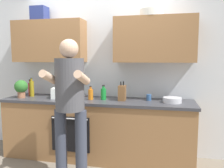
{
  "coord_description": "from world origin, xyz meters",
  "views": [
    {
      "loc": [
        0.95,
        -3.2,
        1.51
      ],
      "look_at": [
        0.26,
        -0.1,
        1.15
      ],
      "focal_mm": 36.53,
      "sensor_mm": 36.0,
      "label": 1
    }
  ],
  "objects_px": {
    "cup_tea": "(149,97)",
    "mixing_bowl": "(172,100)",
    "bottle_juice": "(91,94)",
    "potted_herb": "(21,88)",
    "knife_block": "(122,93)",
    "bottle_soda": "(103,94)",
    "grocery_bag_produce": "(59,93)",
    "bottle_oil": "(32,88)",
    "bottle_water": "(74,92)",
    "person_standing": "(70,100)",
    "bottle_hotsauce": "(30,89)"
  },
  "relations": [
    {
      "from": "bottle_juice",
      "to": "grocery_bag_produce",
      "type": "height_order",
      "value": "bottle_juice"
    },
    {
      "from": "cup_tea",
      "to": "mixing_bowl",
      "type": "height_order",
      "value": "cup_tea"
    },
    {
      "from": "bottle_soda",
      "to": "cup_tea",
      "type": "xyz_separation_m",
      "value": [
        0.66,
        0.08,
        -0.04
      ]
    },
    {
      "from": "cup_tea",
      "to": "mixing_bowl",
      "type": "relative_size",
      "value": 0.35
    },
    {
      "from": "knife_block",
      "to": "potted_herb",
      "type": "height_order",
      "value": "knife_block"
    },
    {
      "from": "bottle_oil",
      "to": "bottle_water",
      "type": "bearing_deg",
      "value": -0.15
    },
    {
      "from": "person_standing",
      "to": "bottle_oil",
      "type": "bearing_deg",
      "value": 141.58
    },
    {
      "from": "bottle_oil",
      "to": "cup_tea",
      "type": "xyz_separation_m",
      "value": [
        1.86,
        0.04,
        -0.08
      ]
    },
    {
      "from": "bottle_oil",
      "to": "cup_tea",
      "type": "distance_m",
      "value": 1.86
    },
    {
      "from": "potted_herb",
      "to": "bottle_soda",
      "type": "bearing_deg",
      "value": 5.61
    },
    {
      "from": "bottle_oil",
      "to": "grocery_bag_produce",
      "type": "bearing_deg",
      "value": -6.31
    },
    {
      "from": "bottle_juice",
      "to": "cup_tea",
      "type": "relative_size",
      "value": 2.29
    },
    {
      "from": "bottle_oil",
      "to": "grocery_bag_produce",
      "type": "distance_m",
      "value": 0.5
    },
    {
      "from": "bottle_hotsauce",
      "to": "potted_herb",
      "type": "bearing_deg",
      "value": -91.57
    },
    {
      "from": "bottle_water",
      "to": "bottle_oil",
      "type": "bearing_deg",
      "value": 179.85
    },
    {
      "from": "potted_herb",
      "to": "bottle_oil",
      "type": "bearing_deg",
      "value": 62.86
    },
    {
      "from": "grocery_bag_produce",
      "to": "knife_block",
      "type": "bearing_deg",
      "value": 0.82
    },
    {
      "from": "person_standing",
      "to": "bottle_water",
      "type": "height_order",
      "value": "person_standing"
    },
    {
      "from": "bottle_water",
      "to": "mixing_bowl",
      "type": "distance_m",
      "value": 1.46
    },
    {
      "from": "cup_tea",
      "to": "mixing_bowl",
      "type": "xyz_separation_m",
      "value": [
        0.32,
        -0.09,
        -0.01
      ]
    },
    {
      "from": "bottle_juice",
      "to": "person_standing",
      "type": "bearing_deg",
      "value": -92.29
    },
    {
      "from": "bottle_hotsauce",
      "to": "grocery_bag_produce",
      "type": "height_order",
      "value": "bottle_hotsauce"
    },
    {
      "from": "bottle_water",
      "to": "grocery_bag_produce",
      "type": "relative_size",
      "value": 1.0
    },
    {
      "from": "mixing_bowl",
      "to": "grocery_bag_produce",
      "type": "distance_m",
      "value": 1.69
    },
    {
      "from": "bottle_water",
      "to": "potted_herb",
      "type": "distance_m",
      "value": 0.83
    },
    {
      "from": "bottle_hotsauce",
      "to": "mixing_bowl",
      "type": "height_order",
      "value": "bottle_hotsauce"
    },
    {
      "from": "cup_tea",
      "to": "grocery_bag_produce",
      "type": "height_order",
      "value": "grocery_bag_produce"
    },
    {
      "from": "bottle_hotsauce",
      "to": "bottle_soda",
      "type": "bearing_deg",
      "value": -4.98
    },
    {
      "from": "bottle_soda",
      "to": "cup_tea",
      "type": "height_order",
      "value": "bottle_soda"
    },
    {
      "from": "bottle_water",
      "to": "grocery_bag_produce",
      "type": "height_order",
      "value": "bottle_water"
    },
    {
      "from": "bottle_water",
      "to": "bottle_hotsauce",
      "type": "relative_size",
      "value": 0.82
    },
    {
      "from": "bottle_juice",
      "to": "bottle_hotsauce",
      "type": "distance_m",
      "value": 1.1
    },
    {
      "from": "mixing_bowl",
      "to": "knife_block",
      "type": "distance_m",
      "value": 0.71
    },
    {
      "from": "cup_tea",
      "to": "potted_herb",
      "type": "distance_m",
      "value": 1.95
    },
    {
      "from": "bottle_juice",
      "to": "potted_herb",
      "type": "distance_m",
      "value": 1.1
    },
    {
      "from": "cup_tea",
      "to": "potted_herb",
      "type": "height_order",
      "value": "potted_herb"
    },
    {
      "from": "bottle_oil",
      "to": "cup_tea",
      "type": "relative_size",
      "value": 3.34
    },
    {
      "from": "cup_tea",
      "to": "knife_block",
      "type": "height_order",
      "value": "knife_block"
    },
    {
      "from": "mixing_bowl",
      "to": "grocery_bag_produce",
      "type": "height_order",
      "value": "grocery_bag_produce"
    },
    {
      "from": "bottle_juice",
      "to": "cup_tea",
      "type": "xyz_separation_m",
      "value": [
        0.85,
        0.11,
        -0.04
      ]
    },
    {
      "from": "knife_block",
      "to": "person_standing",
      "type": "bearing_deg",
      "value": -123.91
    },
    {
      "from": "person_standing",
      "to": "bottle_juice",
      "type": "xyz_separation_m",
      "value": [
        0.03,
        0.71,
        -0.04
      ]
    },
    {
      "from": "knife_block",
      "to": "grocery_bag_produce",
      "type": "relative_size",
      "value": 1.3
    },
    {
      "from": "knife_block",
      "to": "bottle_soda",
      "type": "bearing_deg",
      "value": 178.48
    },
    {
      "from": "bottle_water",
      "to": "potted_herb",
      "type": "height_order",
      "value": "potted_herb"
    },
    {
      "from": "bottle_water",
      "to": "knife_block",
      "type": "relative_size",
      "value": 0.77
    },
    {
      "from": "person_standing",
      "to": "bottle_oil",
      "type": "height_order",
      "value": "person_standing"
    },
    {
      "from": "bottle_juice",
      "to": "potted_herb",
      "type": "bearing_deg",
      "value": -175.28
    },
    {
      "from": "person_standing",
      "to": "mixing_bowl",
      "type": "distance_m",
      "value": 1.41
    },
    {
      "from": "bottle_juice",
      "to": "knife_block",
      "type": "height_order",
      "value": "knife_block"
    }
  ]
}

